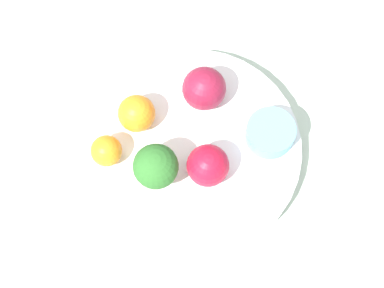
# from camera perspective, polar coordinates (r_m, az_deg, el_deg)

# --- Properties ---
(ground_plane) EXTENTS (6.00, 6.00, 0.00)m
(ground_plane) POSITION_cam_1_polar(r_m,az_deg,el_deg) (0.78, 0.00, -1.39)
(ground_plane) COLOR gray
(table_surface) EXTENTS (1.20, 1.20, 0.02)m
(table_surface) POSITION_cam_1_polar(r_m,az_deg,el_deg) (0.77, 0.00, -1.16)
(table_surface) COLOR #B2C6B2
(table_surface) RESTS_ON ground_plane
(bowl) EXTENTS (0.25, 0.25, 0.03)m
(bowl) POSITION_cam_1_polar(r_m,az_deg,el_deg) (0.75, 0.00, -0.60)
(bowl) COLOR white
(bowl) RESTS_ON table_surface
(broccoli) EXTENTS (0.05, 0.05, 0.06)m
(broccoli) POSITION_cam_1_polar(r_m,az_deg,el_deg) (0.69, -3.24, -2.04)
(broccoli) COLOR #8CB76B
(broccoli) RESTS_ON bowl
(apple_red) EXTENTS (0.05, 0.05, 0.05)m
(apple_red) POSITION_cam_1_polar(r_m,az_deg,el_deg) (0.73, 1.08, 4.95)
(apple_red) COLOR maroon
(apple_red) RESTS_ON bowl
(apple_green) EXTENTS (0.05, 0.05, 0.05)m
(apple_green) POSITION_cam_1_polar(r_m,az_deg,el_deg) (0.70, 1.42, -1.92)
(apple_green) COLOR #B7142D
(apple_green) RESTS_ON bowl
(orange_front) EXTENTS (0.04, 0.04, 0.04)m
(orange_front) POSITION_cam_1_polar(r_m,az_deg,el_deg) (0.72, -7.62, -0.60)
(orange_front) COLOR orange
(orange_front) RESTS_ON bowl
(orange_back) EXTENTS (0.04, 0.04, 0.04)m
(orange_back) POSITION_cam_1_polar(r_m,az_deg,el_deg) (0.73, -4.95, 2.73)
(orange_back) COLOR orange
(orange_back) RESTS_ON bowl
(small_cup) EXTENTS (0.06, 0.06, 0.02)m
(small_cup) POSITION_cam_1_polar(r_m,az_deg,el_deg) (0.73, 6.97, 0.98)
(small_cup) COLOR #66B2DB
(small_cup) RESTS_ON bowl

